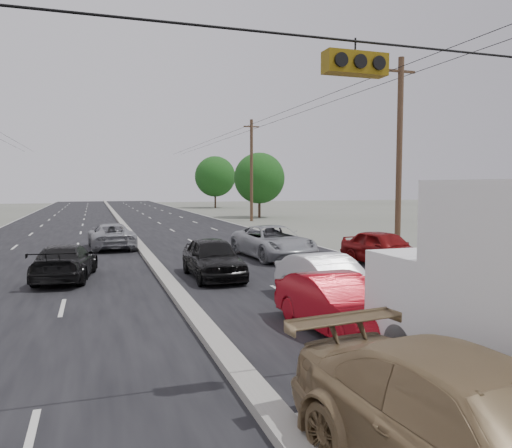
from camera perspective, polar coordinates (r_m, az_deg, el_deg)
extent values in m
plane|color=#606356|center=(8.36, 1.03, -20.57)|extent=(200.00, 200.00, 0.00)
cube|color=black|center=(37.41, -14.25, -1.13)|extent=(20.00, 160.00, 0.02)
cube|color=gray|center=(37.40, -14.25, -0.98)|extent=(0.50, 160.00, 0.20)
cylinder|color=#422D1E|center=(26.79, 16.05, 7.39)|extent=(0.30, 0.30, 10.00)
cube|color=#422D1E|center=(27.37, 16.25, 16.41)|extent=(1.60, 0.12, 0.12)
cylinder|color=#422D1E|center=(49.50, -0.52, 6.12)|extent=(0.30, 0.30, 10.00)
cube|color=#422D1E|center=(49.82, -0.52, 11.07)|extent=(1.60, 0.12, 0.12)
cylinder|color=black|center=(7.91, 1.09, 21.09)|extent=(25.00, 0.04, 0.04)
cube|color=#72590C|center=(8.42, 11.25, 17.51)|extent=(1.05, 0.30, 0.35)
cylinder|color=#382619|center=(55.06, 0.39, 2.05)|extent=(0.28, 0.28, 2.52)
sphere|color=#194512|center=(55.02, 0.39, 5.26)|extent=(5.60, 5.60, 5.60)
cylinder|color=#382619|center=(79.37, -4.68, 2.89)|extent=(0.28, 0.28, 2.88)
sphere|color=#194512|center=(79.35, -4.70, 5.44)|extent=(6.40, 6.40, 6.40)
cube|color=white|center=(10.75, 20.53, -7.98)|extent=(2.47, 1.96, 1.84)
cylinder|color=black|center=(10.14, 16.52, -13.41)|extent=(0.31, 0.92, 0.92)
cylinder|color=black|center=(11.46, 25.48, -11.56)|extent=(0.31, 0.92, 0.92)
imported|color=olive|center=(6.23, 25.02, -21.92)|extent=(2.94, 5.81, 1.62)
imported|color=#A20915|center=(12.23, 9.22, -9.09)|extent=(1.71, 4.25, 1.37)
imported|color=black|center=(19.08, -4.95, -3.91)|extent=(1.83, 4.54, 1.55)
imported|color=white|center=(15.14, 8.19, -6.36)|extent=(1.90, 4.44, 1.42)
imported|color=#95979B|center=(24.13, 1.97, -2.11)|extent=(3.06, 5.86, 1.57)
imported|color=#131159|center=(17.35, 26.50, -5.22)|extent=(2.33, 5.36, 1.53)
imported|color=maroon|center=(22.58, 14.40, -2.73)|extent=(2.39, 4.75, 1.55)
imported|color=black|center=(19.95, -20.97, -4.10)|extent=(2.50, 4.87, 1.35)
imported|color=gray|center=(29.00, -16.22, -1.35)|extent=(2.58, 5.18, 1.41)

